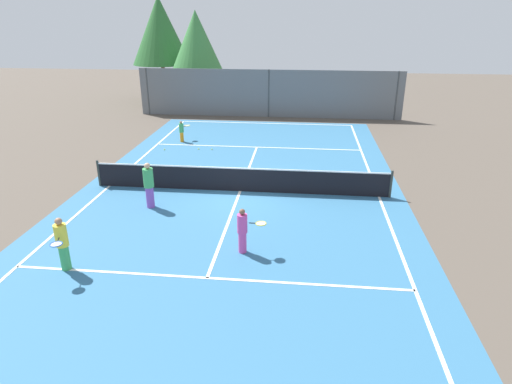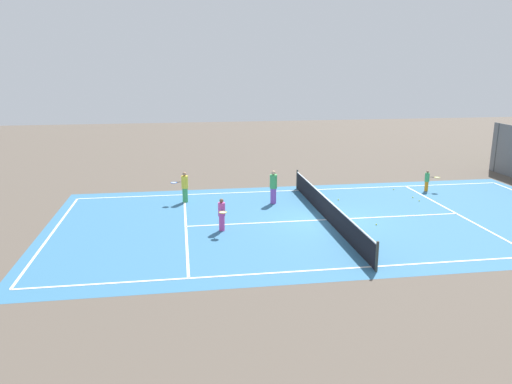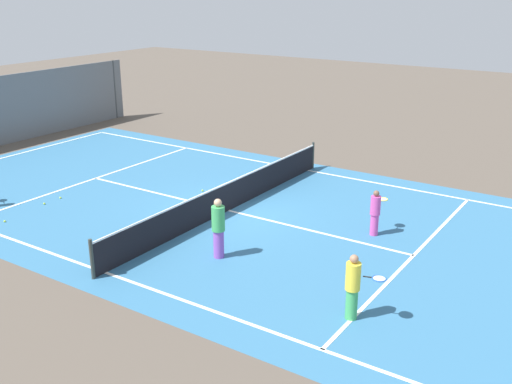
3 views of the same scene
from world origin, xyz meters
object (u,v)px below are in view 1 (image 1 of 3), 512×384
at_px(player_0, 182,131).
at_px(player_3, 62,243).
at_px(player_1, 149,185).
at_px(tennis_ball_1, 212,149).
at_px(tennis_ball_2, 199,149).
at_px(tennis_ball_3, 165,150).
at_px(tennis_ball_5, 271,175).
at_px(tennis_ball_0, 212,181).
at_px(player_2, 243,230).
at_px(tennis_ball_4, 175,175).

height_order(player_0, player_3, player_3).
xyz_separation_m(player_0, player_1, (1.19, -8.99, 0.26)).
relative_size(tennis_ball_1, tennis_ball_2, 1.00).
bearing_deg(tennis_ball_3, player_3, -86.31).
distance_m(player_3, tennis_ball_2, 12.08).
distance_m(tennis_ball_2, tennis_ball_3, 1.78).
height_order(tennis_ball_2, tennis_ball_5, same).
height_order(tennis_ball_0, tennis_ball_1, same).
xyz_separation_m(player_1, tennis_ball_3, (-1.70, 7.25, -0.85)).
bearing_deg(tennis_ball_5, player_2, -92.47).
distance_m(player_2, tennis_ball_0, 6.24).
height_order(player_2, tennis_ball_3, player_2).
relative_size(player_3, tennis_ball_1, 23.98).
distance_m(player_0, tennis_ball_2, 1.99).
xyz_separation_m(player_1, tennis_ball_5, (4.16, 3.87, -0.85)).
bearing_deg(tennis_ball_5, player_0, 136.27).
distance_m(tennis_ball_0, tennis_ball_4, 1.90).
bearing_deg(player_1, player_0, 97.57).
bearing_deg(tennis_ball_3, player_2, -61.43).
bearing_deg(player_3, player_1, 78.06).
bearing_deg(tennis_ball_3, player_1, -76.83).
distance_m(tennis_ball_0, tennis_ball_2, 4.98).
bearing_deg(player_2, tennis_ball_1, 106.38).
bearing_deg(tennis_ball_1, tennis_ball_5, -47.54).
relative_size(tennis_ball_3, tennis_ball_4, 1.00).
height_order(tennis_ball_0, tennis_ball_2, same).
bearing_deg(player_3, player_0, 91.08).
bearing_deg(tennis_ball_4, player_1, -88.85).
height_order(player_1, tennis_ball_5, player_1).
xyz_separation_m(player_2, tennis_ball_3, (-5.56, 10.21, -0.70)).
bearing_deg(tennis_ball_2, tennis_ball_0, -70.47).
relative_size(player_1, player_2, 1.21).
bearing_deg(player_2, tennis_ball_3, 118.57).
relative_size(player_1, tennis_ball_1, 26.03).
height_order(tennis_ball_2, tennis_ball_3, same).
height_order(player_3, tennis_ball_5, player_3).
xyz_separation_m(tennis_ball_4, tennis_ball_5, (4.23, 0.38, 0.00)).
bearing_deg(tennis_ball_4, tennis_ball_2, 88.18).
bearing_deg(player_3, tennis_ball_3, 93.69).
distance_m(player_0, tennis_ball_3, 1.90).
height_order(player_0, player_1, player_1).
distance_m(player_3, tennis_ball_3, 11.76).
height_order(tennis_ball_1, tennis_ball_4, same).
bearing_deg(player_2, player_1, 142.55).
xyz_separation_m(player_1, tennis_ball_0, (1.73, 2.86, -0.85)).
bearing_deg(player_1, player_3, -101.94).
height_order(tennis_ball_4, tennis_ball_5, same).
bearing_deg(player_2, player_0, 112.95).
bearing_deg(tennis_ball_5, player_3, -121.49).
xyz_separation_m(tennis_ball_2, tennis_ball_3, (-1.76, -0.30, 0.00)).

